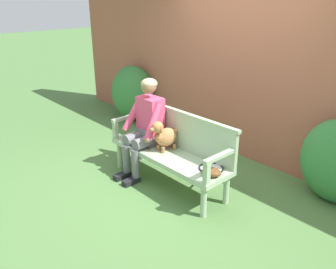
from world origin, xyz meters
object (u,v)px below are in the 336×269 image
at_px(tennis_racket, 212,167).
at_px(garden_bench, 168,157).
at_px(dog_on_bench, 164,135).
at_px(baseball_glove, 211,172).
at_px(person_seated, 146,124).

bearing_deg(tennis_racket, garden_bench, -170.57).
distance_m(garden_bench, dog_on_bench, 0.28).
bearing_deg(dog_on_bench, baseball_glove, -3.92).
bearing_deg(garden_bench, dog_on_bench, 171.12).
bearing_deg(tennis_racket, baseball_glove, -53.06).
bearing_deg(baseball_glove, dog_on_bench, 152.50).
relative_size(person_seated, baseball_glove, 5.95).
relative_size(garden_bench, person_seated, 1.33).
relative_size(garden_bench, tennis_racket, 3.00).
height_order(person_seated, dog_on_bench, person_seated).
bearing_deg(garden_bench, baseball_glove, -3.32).
bearing_deg(dog_on_bench, tennis_racket, 7.21).
distance_m(garden_bench, tennis_racket, 0.65).
bearing_deg(person_seated, baseball_glove, -1.46).
height_order(dog_on_bench, tennis_racket, dog_on_bench).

